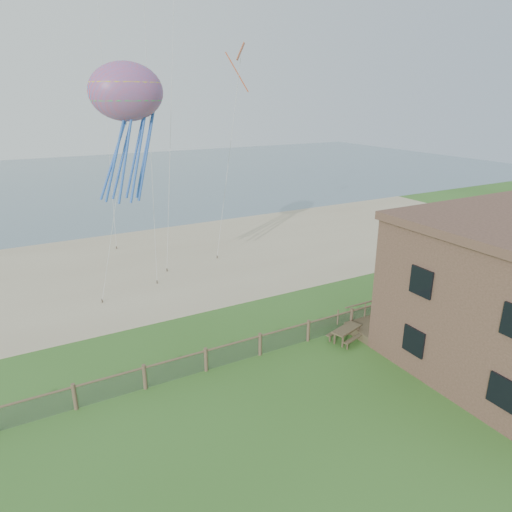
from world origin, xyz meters
name	(u,v)px	position (x,y,z in m)	size (l,w,h in m)	color
ground	(332,423)	(0.00, 0.00, 0.00)	(160.00, 160.00, 0.00)	#335E20
sand_beach	(163,262)	(0.00, 22.00, 0.00)	(72.00, 20.00, 0.02)	tan
ocean	(78,180)	(0.00, 66.00, 0.00)	(160.00, 68.00, 0.02)	slate
chainlink_fence	(260,345)	(0.00, 6.00, 0.55)	(36.20, 0.20, 1.25)	brown
motel_deck	(448,306)	(13.00, 5.00, 0.25)	(15.00, 2.00, 0.50)	brown
picnic_table	(346,334)	(4.84, 5.00, 0.39)	(1.85, 1.40, 0.78)	brown
octopus_kite	(130,131)	(-3.86, 13.49, 10.91)	(3.73, 2.63, 7.68)	#FB2F27
kite_red	(241,64)	(4.57, 16.81, 14.68)	(1.16, 0.70, 2.63)	#CF5024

